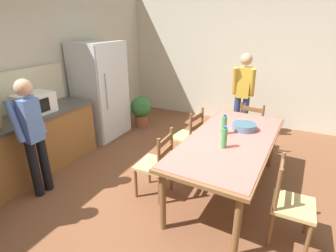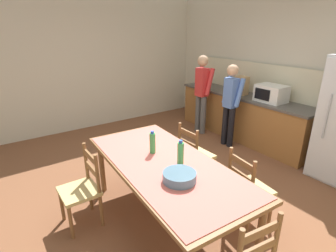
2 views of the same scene
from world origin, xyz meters
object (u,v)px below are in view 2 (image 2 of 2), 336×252
(microwave, at_px, (271,93))
(dining_table, at_px, (165,168))
(chair_side_far_right, at_px, (248,189))
(person_at_sink, at_px, (202,91))
(chair_side_near_left, at_px, (82,189))
(serving_bowl, at_px, (180,176))
(bottle_off_centre, at_px, (181,153))
(chair_side_far_left, at_px, (195,155))
(person_at_counter, at_px, (230,102))
(bottle_near_centre, at_px, (152,143))
(paper_bag, at_px, (242,85))

(microwave, distance_m, dining_table, 2.81)
(chair_side_far_right, distance_m, person_at_sink, 2.88)
(chair_side_near_left, bearing_deg, serving_bowl, 35.92)
(bottle_off_centre, relative_size, chair_side_far_left, 0.30)
(chair_side_far_right, bearing_deg, microwave, -51.43)
(chair_side_near_left, bearing_deg, chair_side_far_left, 86.59)
(chair_side_far_left, distance_m, person_at_counter, 1.59)
(bottle_near_centre, bearing_deg, paper_bag, 110.76)
(serving_bowl, distance_m, person_at_counter, 2.73)
(person_at_sink, bearing_deg, microwave, -68.73)
(bottle_off_centre, height_order, person_at_sink, person_at_sink)
(microwave, distance_m, bottle_off_centre, 2.71)
(microwave, bearing_deg, chair_side_far_right, -59.35)
(bottle_off_centre, xyz_separation_m, chair_side_far_right, (0.41, 0.65, -0.47))
(chair_side_far_left, distance_m, person_at_sink, 2.08)
(chair_side_near_left, bearing_deg, person_at_sink, 114.18)
(chair_side_far_left, xyz_separation_m, person_at_counter, (-0.65, 1.39, 0.43))
(paper_bag, bearing_deg, bottle_near_centre, -69.24)
(bottle_near_centre, bearing_deg, person_at_sink, 126.53)
(dining_table, relative_size, bottle_off_centre, 8.30)
(dining_table, distance_m, chair_side_far_right, 0.97)
(chair_side_far_right, bearing_deg, person_at_sink, -22.90)
(bottle_near_centre, distance_m, chair_side_far_left, 0.95)
(paper_bag, distance_m, person_at_sink, 0.80)
(bottle_near_centre, bearing_deg, chair_side_far_left, 102.64)
(paper_bag, xyz_separation_m, person_at_sink, (-0.61, -0.49, -0.16))
(microwave, relative_size, serving_bowl, 1.56)
(paper_bag, xyz_separation_m, person_at_counter, (0.20, -0.51, -0.21))
(bottle_off_centre, distance_m, person_at_counter, 2.41)
(chair_side_near_left, distance_m, chair_side_far_left, 1.59)
(microwave, relative_size, chair_side_far_left, 0.55)
(dining_table, distance_m, bottle_off_centre, 0.26)
(microwave, relative_size, bottle_near_centre, 1.85)
(dining_table, xyz_separation_m, serving_bowl, (0.38, -0.09, 0.12))
(chair_side_near_left, height_order, chair_side_far_left, same)
(bottle_off_centre, distance_m, person_at_sink, 2.92)
(microwave, xyz_separation_m, chair_side_far_left, (0.18, -1.91, -0.60))
(microwave, height_order, bottle_off_centre, microwave)
(dining_table, relative_size, bottle_near_centre, 8.30)
(serving_bowl, relative_size, chair_side_far_left, 0.35)
(microwave, height_order, chair_side_near_left, microwave)
(bottle_off_centre, bearing_deg, serving_bowl, -38.75)
(bottle_off_centre, height_order, person_at_counter, person_at_counter)
(paper_bag, relative_size, serving_bowl, 1.12)
(bottle_near_centre, height_order, chair_side_near_left, bottle_near_centre)
(bottle_near_centre, relative_size, person_at_sink, 0.17)
(chair_side_far_left, distance_m, chair_side_far_right, 0.98)
(dining_table, height_order, chair_side_near_left, chair_side_near_left)
(serving_bowl, xyz_separation_m, chair_side_near_left, (-0.91, -0.68, -0.39))
(bottle_near_centre, distance_m, chair_side_near_left, 0.95)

